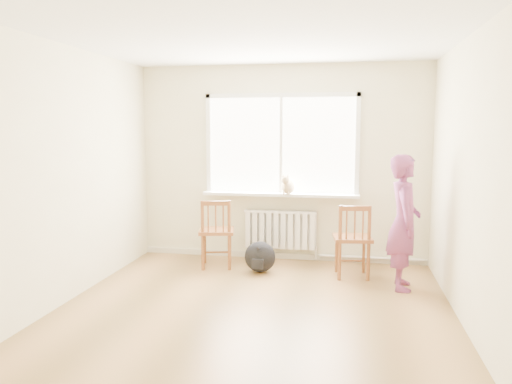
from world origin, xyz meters
The scene contains 13 objects.
floor centered at (0.00, 0.00, 0.00)m, with size 4.50×4.50×0.00m, color #A57643.
ceiling centered at (0.00, 0.00, 2.70)m, with size 4.50×4.50×0.00m, color white.
back_wall centered at (0.00, 2.25, 1.35)m, with size 4.00×0.01×2.70m, color beige.
window centered at (0.00, 2.22, 1.66)m, with size 2.12×0.05×1.42m.
windowsill centered at (0.00, 2.14, 0.93)m, with size 2.15×0.22×0.04m, color white.
radiator centered at (0.00, 2.16, 0.44)m, with size 1.00×0.12×0.55m.
heating_pipe centered at (1.25, 2.19, 0.08)m, with size 0.04×0.04×1.40m, color silver.
baseboard centered at (0.00, 2.23, 0.04)m, with size 4.00×0.03×0.08m, color beige.
chair_left centered at (-0.77, 1.62, 0.46)m, with size 0.53×0.52×0.91m.
chair_right centered at (0.99, 1.50, 0.46)m, with size 0.51×0.49×0.92m.
person centered at (1.55, 1.19, 0.77)m, with size 0.56×0.37×1.55m, color #B13B3B.
cat centered at (0.12, 2.05, 1.06)m, with size 0.23×0.42×0.28m.
backpack centered at (-0.17, 1.52, 0.20)m, with size 0.40×0.30×0.40m, color black.
Camera 1 is at (0.91, -4.61, 1.84)m, focal length 35.00 mm.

